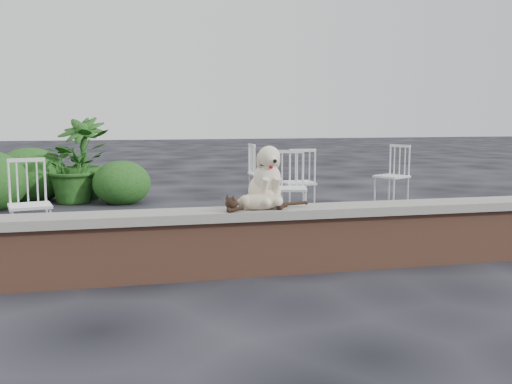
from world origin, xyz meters
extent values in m
plane|color=black|center=(0.00, 0.00, 0.00)|extent=(60.00, 60.00, 0.00)
cube|color=brown|center=(0.00, 0.00, 0.25)|extent=(6.00, 0.30, 0.50)
cube|color=slate|center=(0.00, 0.00, 0.54)|extent=(6.20, 0.40, 0.08)
imported|color=#1B3E11|center=(-2.52, 4.76, 0.59)|extent=(1.40, 1.36, 1.19)
imported|color=#1B3E11|center=(-2.42, 5.15, 0.68)|extent=(1.00, 1.00, 1.37)
ellipsoid|color=#1B3E11|center=(-3.23, 5.19, 0.41)|extent=(1.17, 1.07, 0.92)
ellipsoid|color=#1B3E11|center=(-1.78, 4.51, 0.32)|extent=(0.91, 0.84, 0.72)
camera|label=1|loc=(-1.80, -4.88, 1.39)|focal=40.66mm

